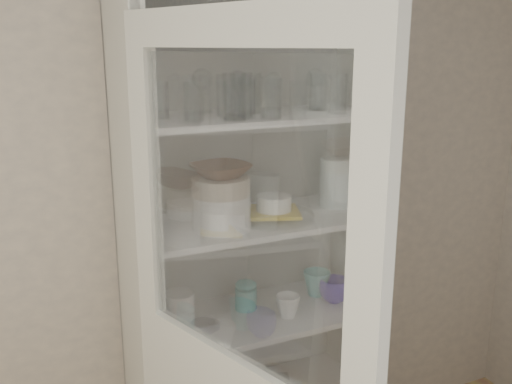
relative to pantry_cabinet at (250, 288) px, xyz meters
name	(u,v)px	position (x,y,z in m)	size (l,w,h in m)	color
wall_back	(188,199)	(-0.20, 0.16, 0.36)	(3.60, 0.02, 2.60)	#A59B90
pantry_cabinet	(250,288)	(0.00, 0.00, 0.00)	(1.00, 0.45, 2.10)	silver
tumbler_0	(194,102)	(-0.28, -0.17, 0.79)	(0.06, 0.06, 0.13)	silver
tumbler_1	(235,99)	(-0.15, -0.22, 0.79)	(0.07, 0.07, 0.15)	silver
tumbler_2	(241,96)	(-0.11, -0.17, 0.80)	(0.08, 0.08, 0.16)	silver
tumbler_3	(234,96)	(-0.14, -0.18, 0.80)	(0.08, 0.08, 0.15)	silver
tumbler_4	(272,98)	(-0.01, -0.21, 0.79)	(0.07, 0.07, 0.14)	silver
tumbler_5	(337,94)	(0.27, -0.19, 0.79)	(0.07, 0.07, 0.14)	silver
tumbler_6	(368,94)	(0.41, -0.18, 0.79)	(0.07, 0.07, 0.13)	silver
tumbler_7	(160,100)	(-0.36, -0.06, 0.78)	(0.06, 0.06, 0.13)	silver
tumbler_8	(227,95)	(-0.12, -0.09, 0.79)	(0.07, 0.07, 0.15)	silver
tumbler_9	(247,96)	(-0.03, -0.04, 0.78)	(0.06, 0.06, 0.12)	silver
tumbler_10	(251,93)	(-0.01, -0.05, 0.79)	(0.07, 0.07, 0.15)	silver
tumbler_11	(318,92)	(0.27, -0.06, 0.79)	(0.07, 0.07, 0.14)	silver
goblet_0	(202,88)	(-0.17, 0.05, 0.81)	(0.08, 0.08, 0.18)	silver
goblet_1	(238,89)	(-0.03, 0.03, 0.80)	(0.07, 0.07, 0.17)	silver
goblet_2	(274,89)	(0.11, 0.02, 0.80)	(0.07, 0.07, 0.16)	silver
goblet_3	(315,86)	(0.29, 0.00, 0.81)	(0.08, 0.08, 0.17)	silver
plate_stack_front	(221,212)	(-0.17, -0.14, 0.38)	(0.21, 0.21, 0.13)	white
plate_stack_back	(193,207)	(-0.21, 0.08, 0.35)	(0.21, 0.21, 0.06)	white
cream_bowl	(221,186)	(-0.17, -0.14, 0.48)	(0.21, 0.21, 0.06)	beige
terracotta_bowl	(221,170)	(-0.17, -0.14, 0.54)	(0.20, 0.20, 0.05)	#532E1D
glass_platter	(274,216)	(0.06, -0.10, 0.33)	(0.31, 0.31, 0.02)	silver
yellow_trivet	(274,212)	(0.06, -0.10, 0.35)	(0.19, 0.19, 0.01)	gold
white_ramekin	(274,203)	(0.06, -0.10, 0.38)	(0.13, 0.13, 0.06)	white
grey_bowl_stack	(336,182)	(0.36, -0.06, 0.42)	(0.13, 0.13, 0.20)	#ADBBBA
mug_blue	(334,290)	(0.34, -0.11, -0.03)	(0.13, 0.13, 0.10)	#2924A0
mug_teal	(317,283)	(0.31, -0.03, -0.02)	(0.12, 0.12, 0.11)	teal
mug_white	(288,306)	(0.10, -0.15, -0.03)	(0.10, 0.10, 0.09)	white
teal_jar	(246,297)	(-0.02, -0.02, -0.03)	(0.09, 0.09, 0.11)	teal
measuring_cups	(203,326)	(-0.25, -0.12, -0.06)	(0.09, 0.09, 0.04)	#AFB0C1
white_canister	(180,309)	(-0.31, -0.04, -0.01)	(0.11, 0.11, 0.13)	white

